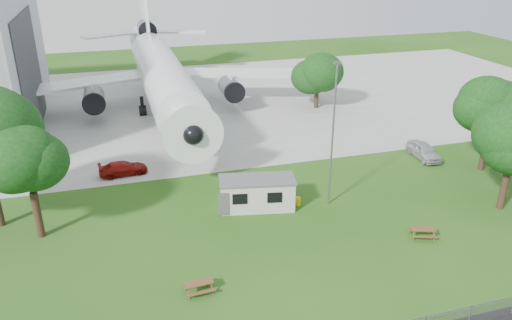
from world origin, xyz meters
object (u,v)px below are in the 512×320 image
object	(u,v)px
site_cabin	(257,193)
picnic_east	(422,237)
airliner	(161,71)
picnic_west	(199,292)

from	to	relation	value
site_cabin	picnic_east	size ratio (longest dim) A/B	3.86
airliner	picnic_west	distance (m)	38.55
site_cabin	picnic_west	distance (m)	11.77
airliner	site_cabin	distance (m)	29.11
site_cabin	picnic_west	bearing A→B (deg)	-124.93
airliner	picnic_east	bearing A→B (deg)	-68.01
site_cabin	picnic_east	world-z (taller)	site_cabin
airliner	picnic_west	size ratio (longest dim) A/B	26.52
picnic_east	site_cabin	bearing A→B (deg)	162.86
airliner	site_cabin	xyz separation A→B (m)	(4.26, -28.53, -3.96)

